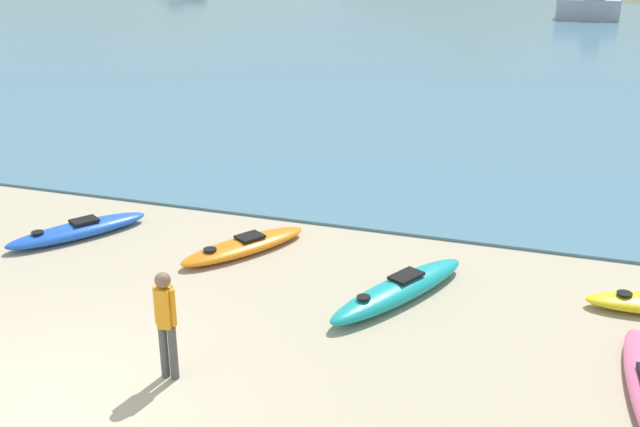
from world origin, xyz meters
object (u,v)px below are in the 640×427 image
kayak_on_sand_1 (78,230)px  person_near_foreground (166,319)px  kayak_on_sand_4 (244,246)px  moored_boat_0 (588,8)px  kayak_on_sand_0 (400,289)px

kayak_on_sand_1 → person_near_foreground: bearing=-42.5°
kayak_on_sand_4 → person_near_foreground: bearing=-79.9°
kayak_on_sand_1 → person_near_foreground: 5.66m
kayak_on_sand_4 → person_near_foreground: size_ratio=1.69×
kayak_on_sand_4 → moored_boat_0: bearing=81.4°
person_near_foreground → moored_boat_0: bearing=83.2°
person_near_foreground → kayak_on_sand_1: bearing=137.5°
kayak_on_sand_1 → person_near_foreground: size_ratio=1.74×
kayak_on_sand_0 → moored_boat_0: 41.83m
kayak_on_sand_1 → moored_boat_0: bearing=77.0°
kayak_on_sand_1 → kayak_on_sand_4: bearing=6.0°
kayak_on_sand_1 → moored_boat_0: 42.24m
kayak_on_sand_4 → kayak_on_sand_1: bearing=-174.0°
kayak_on_sand_1 → moored_boat_0: (9.53, 41.14, 0.67)m
kayak_on_sand_1 → kayak_on_sand_4: size_ratio=1.02×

